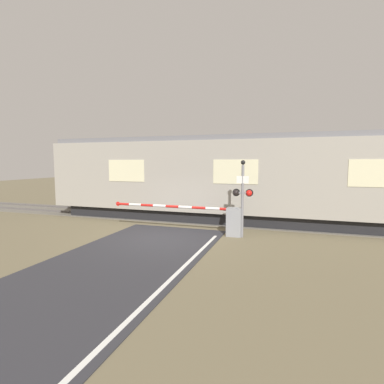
# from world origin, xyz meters

# --- Properties ---
(ground_plane) EXTENTS (80.00, 80.00, 0.00)m
(ground_plane) POSITION_xyz_m (0.00, 0.00, 0.00)
(ground_plane) COLOR #6B6047
(track_bed) EXTENTS (36.00, 3.20, 0.13)m
(track_bed) POSITION_xyz_m (0.00, 4.39, 0.02)
(track_bed) COLOR #666056
(track_bed) RESTS_ON ground_plane
(train) EXTENTS (20.38, 3.22, 4.29)m
(train) POSITION_xyz_m (2.43, 4.39, 2.19)
(train) COLOR black
(train) RESTS_ON ground_plane
(crossing_barrier) EXTENTS (5.84, 0.44, 1.20)m
(crossing_barrier) POSITION_xyz_m (2.20, 1.28, 0.68)
(crossing_barrier) COLOR gray
(crossing_barrier) RESTS_ON ground_plane
(signal_post) EXTENTS (0.83, 0.26, 3.10)m
(signal_post) POSITION_xyz_m (3.02, 1.20, 1.76)
(signal_post) COLOR gray
(signal_post) RESTS_ON ground_plane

